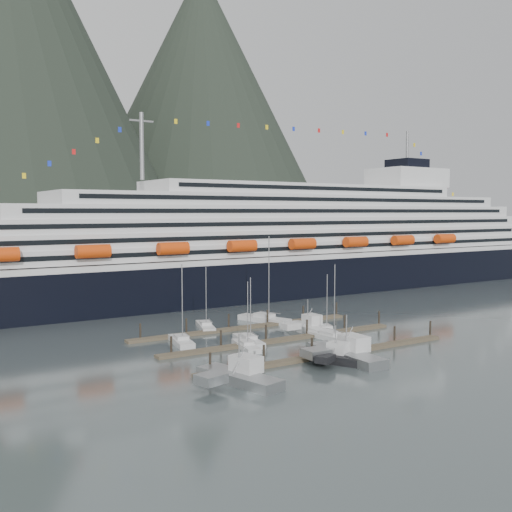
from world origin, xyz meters
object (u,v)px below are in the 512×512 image
object	(u,v)px
sailboat_b	(246,346)
sailboat_a	(181,342)
sailboat_e	(205,327)
trawler_b	(335,357)
sailboat_c	(249,341)
trawler_c	(345,354)
sailboat_d	(330,337)
cruise_ship	(279,250)
sailboat_g	(264,320)
trawler_a	(238,376)
sailboat_h	(325,331)
trawler_e	(307,327)

from	to	relation	value
sailboat_b	sailboat_a	bearing A→B (deg)	52.77
sailboat_b	sailboat_e	bearing A→B (deg)	5.50
sailboat_e	trawler_b	xyz separation A→B (m)	(4.22, -33.61, 0.41)
sailboat_c	trawler_c	distance (m)	18.70
sailboat_d	trawler_c	world-z (taller)	sailboat_d
sailboat_a	sailboat_d	xyz separation A→B (m)	(23.78, -11.01, -0.02)
sailboat_d	cruise_ship	bearing A→B (deg)	-29.38
sailboat_a	sailboat_d	world-z (taller)	sailboat_a
sailboat_b	sailboat_g	bearing A→B (deg)	-28.33
sailboat_e	trawler_a	distance (m)	37.57
sailboat_h	trawler_b	bearing A→B (deg)	165.34
sailboat_b	trawler_e	distance (m)	17.88
sailboat_b	sailboat_d	bearing A→B (deg)	-85.36
cruise_ship	trawler_e	xyz separation A→B (m)	(-26.74, -47.91, -11.17)
trawler_b	trawler_c	xyz separation A→B (m)	(2.48, 0.50, 0.14)
trawler_a	trawler_e	size ratio (longest dim) A/B	1.31
sailboat_a	trawler_e	world-z (taller)	sailboat_a
sailboat_h	sailboat_c	bearing A→B (deg)	110.73
cruise_ship	sailboat_a	xyz separation A→B (m)	(-51.30, -44.61, -11.61)
sailboat_c	sailboat_e	world-z (taller)	sailboat_e
cruise_ship	sailboat_a	distance (m)	68.97
sailboat_d	sailboat_g	distance (m)	20.68
trawler_a	sailboat_b	bearing A→B (deg)	-48.30
cruise_ship	trawler_c	xyz separation A→B (m)	(-34.85, -68.07, -11.08)
cruise_ship	sailboat_c	distance (m)	66.38
sailboat_h	trawler_c	world-z (taller)	sailboat_h
sailboat_h	trawler_b	distance (m)	22.08
cruise_ship	trawler_b	bearing A→B (deg)	-118.57
sailboat_a	trawler_c	bearing A→B (deg)	-133.29
sailboat_h	trawler_c	distance (m)	20.32
sailboat_c	sailboat_g	bearing A→B (deg)	-29.07
sailboat_d	trawler_b	size ratio (longest dim) A/B	1.40
sailboat_h	sailboat_b	bearing A→B (deg)	119.34
sailboat_g	trawler_b	world-z (taller)	sailboat_g
sailboat_e	sailboat_g	bearing A→B (deg)	-71.46
sailboat_e	trawler_a	world-z (taller)	sailboat_e
sailboat_e	cruise_ship	bearing A→B (deg)	-31.37
sailboat_c	trawler_a	xyz separation A→B (m)	(-13.71, -19.42, 0.51)
sailboat_e	trawler_e	world-z (taller)	sailboat_e
sailboat_g	trawler_a	distance (m)	44.37
sailboat_c	trawler_a	size ratio (longest dim) A/B	0.88
sailboat_g	sailboat_b	bearing A→B (deg)	120.05
sailboat_g	trawler_a	xyz separation A→B (m)	(-27.23, -35.03, 0.45)
sailboat_b	trawler_b	distance (m)	16.40
sailboat_d	sailboat_h	world-z (taller)	sailboat_d
sailboat_h	trawler_b	world-z (taller)	sailboat_h
sailboat_a	sailboat_e	size ratio (longest dim) A/B	1.14
cruise_ship	sailboat_e	world-z (taller)	cruise_ship
trawler_a	trawler_e	xyz separation A→B (m)	(28.37, 22.07, -0.05)
sailboat_e	sailboat_g	world-z (taller)	sailboat_g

